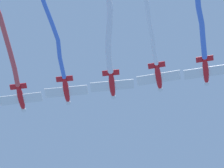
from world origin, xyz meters
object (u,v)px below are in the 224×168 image
Objects in this scene: airplane_lead at (206,71)px; airplane_slot at (66,91)px; airplane_left_wing at (158,77)px; airplane_right_wing at (112,85)px; airplane_trail at (21,98)px.

airplane_lead is 22.77m from airplane_slot.
airplane_lead is at bearing -89.16° from airplane_left_wing.
airplane_left_wing is at bearing -93.69° from airplane_right_wing.
airplane_slot is 7.59m from airplane_trail.
airplane_lead is 0.99× the size of airplane_slot.
airplane_right_wing is 7.59m from airplane_slot.
airplane_lead is at bearing -93.49° from airplane_slot.
airplane_slot is at bearing -92.10° from airplane_trail.
airplane_right_wing is at bearing -93.49° from airplane_slot.
airplane_lead is 0.99× the size of airplane_trail.
airplane_lead is 15.18m from airplane_right_wing.
airplane_right_wing is at bearing -92.10° from airplane_trail.
airplane_trail is (-7.58, -0.05, -0.30)m from airplane_slot.
airplane_trail is (-15.17, -0.10, 0.00)m from airplane_right_wing.
airplane_lead is 1.00× the size of airplane_left_wing.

